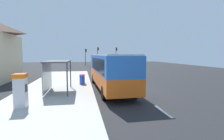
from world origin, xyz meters
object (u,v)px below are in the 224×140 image
at_px(ticket_machine, 21,90).
at_px(recycling_bin_blue, 82,80).
at_px(recycling_bin_red, 82,79).
at_px(sedan_far, 103,62).
at_px(bus, 110,69).
at_px(sedan_near, 108,64).
at_px(bus_shelter, 54,68).
at_px(traffic_light_median, 98,53).
at_px(traffic_light_far_side, 86,54).
at_px(traffic_light_near_side, 116,53).
at_px(white_van, 112,63).

relative_size(ticket_machine, recycling_bin_blue, 2.04).
bearing_deg(recycling_bin_red, sedan_far, 79.77).
bearing_deg(bus, sedan_far, 84.10).
relative_size(sedan_near, sedan_far, 1.00).
bearing_deg(bus_shelter, traffic_light_median, 79.54).
distance_m(bus, traffic_light_far_side, 34.97).
distance_m(sedan_far, recycling_bin_red, 36.59).
xyz_separation_m(recycling_bin_red, traffic_light_near_side, (9.70, 31.33, 2.75)).
xyz_separation_m(bus, white_van, (3.91, 21.79, -0.50)).
xyz_separation_m(bus, bus_shelter, (-4.70, -1.15, 0.25)).
bearing_deg(traffic_light_near_side, bus, -101.93).
height_order(white_van, traffic_light_median, traffic_light_median).
height_order(sedan_far, traffic_light_far_side, traffic_light_far_side).
xyz_separation_m(recycling_bin_blue, traffic_light_median, (4.60, 33.63, 2.81)).
distance_m(recycling_bin_red, traffic_light_far_side, 32.25).
relative_size(ticket_machine, traffic_light_far_side, 0.41).
height_order(sedan_near, recycling_bin_red, sedan_near).
xyz_separation_m(sedan_near, recycling_bin_blue, (-6.50, -26.66, -0.14)).
bearing_deg(ticket_machine, traffic_light_near_side, 71.60).
xyz_separation_m(sedan_near, recycling_bin_red, (-6.50, -25.96, -0.14)).
relative_size(white_van, sedan_near, 1.17).
xyz_separation_m(traffic_light_near_side, traffic_light_far_side, (-8.60, 0.80, -0.24)).
distance_m(sedan_far, traffic_light_far_side, 7.05).
bearing_deg(ticket_machine, sedan_near, 73.76).
height_order(white_van, recycling_bin_red, white_van).
bearing_deg(traffic_light_near_side, white_van, -104.97).
relative_size(bus, white_van, 2.10).
bearing_deg(bus_shelter, recycling_bin_red, 60.69).
bearing_deg(bus, bus_shelter, -166.22).
bearing_deg(traffic_light_far_side, recycling_bin_blue, -91.92).
distance_m(sedan_near, traffic_light_near_side, 6.78).
height_order(sedan_far, recycling_bin_red, sedan_far).
height_order(bus, sedan_far, bus).
bearing_deg(recycling_bin_blue, bus_shelter, -124.32).
xyz_separation_m(white_van, recycling_bin_red, (-6.40, -19.00, -0.69)).
xyz_separation_m(bus, sedan_near, (4.01, 28.75, -1.05)).
xyz_separation_m(recycling_bin_red, traffic_light_median, (4.60, 32.93, 2.81)).
xyz_separation_m(white_van, traffic_light_near_side, (3.30, 12.33, 2.06)).
xyz_separation_m(white_van, recycling_bin_blue, (-6.40, -19.70, -0.69)).
bearing_deg(white_van, sedan_near, 89.20).
bearing_deg(bus_shelter, sedan_far, 77.70).
distance_m(traffic_light_near_side, traffic_light_median, 5.35).
height_order(traffic_light_near_side, traffic_light_far_side, traffic_light_near_side).
bearing_deg(bus_shelter, recycling_bin_blue, 55.68).
bearing_deg(sedan_far, bus, -95.90).
distance_m(bus, traffic_light_median, 35.82).
bearing_deg(ticket_machine, bus_shelter, 73.79).
xyz_separation_m(traffic_light_far_side, traffic_light_median, (3.49, 0.80, 0.30)).
relative_size(sedan_far, bus_shelter, 1.12).
distance_m(traffic_light_near_side, bus_shelter, 37.25).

